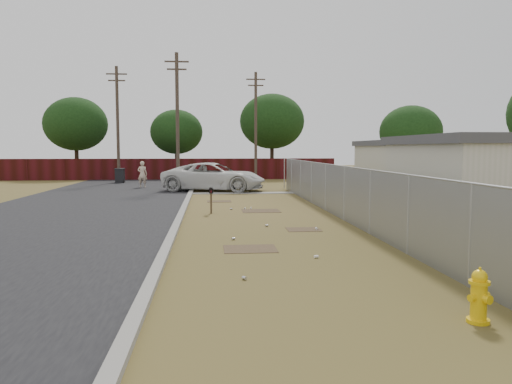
{
  "coord_description": "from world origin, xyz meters",
  "views": [
    {
      "loc": [
        -1.84,
        -17.99,
        2.66
      ],
      "look_at": [
        -0.21,
        -0.24,
        1.1
      ],
      "focal_mm": 35.0,
      "sensor_mm": 36.0,
      "label": 1
    }
  ],
  "objects": [
    {
      "name": "privacy_fence",
      "position": [
        -6.0,
        25.0,
        0.9
      ],
      "size": [
        30.0,
        0.12,
        1.8
      ],
      "primitive_type": "cube",
      "color": "#420E12",
      "rests_on": "ground"
    },
    {
      "name": "houses",
      "position": [
        9.7,
        3.13,
        1.56
      ],
      "size": [
        9.3,
        17.24,
        3.1
      ],
      "color": "beige",
      "rests_on": "ground"
    },
    {
      "name": "street",
      "position": [
        -6.76,
        8.05,
        0.02
      ],
      "size": [
        15.1,
        60.0,
        0.12
      ],
      "color": "black",
      "rests_on": "ground"
    },
    {
      "name": "ground",
      "position": [
        0.0,
        0.0,
        0.0
      ],
      "size": [
        120.0,
        120.0,
        0.0
      ],
      "primitive_type": "plane",
      "color": "brown",
      "rests_on": "ground"
    },
    {
      "name": "pickup_truck",
      "position": [
        -1.6,
        13.33,
        0.89
      ],
      "size": [
        6.94,
        4.51,
        1.78
      ],
      "primitive_type": "imported",
      "rotation": [
        0.0,
        0.0,
        1.31
      ],
      "color": "silver",
      "rests_on": "ground"
    },
    {
      "name": "scattered_litter",
      "position": [
        -0.16,
        -1.3,
        0.04
      ],
      "size": [
        2.9,
        11.97,
        0.07
      ],
      "color": "white",
      "rests_on": "ground"
    },
    {
      "name": "fire_hydrant",
      "position": [
        2.23,
        -10.91,
        0.4
      ],
      "size": [
        0.44,
        0.44,
        0.86
      ],
      "color": "yellow",
      "rests_on": "ground"
    },
    {
      "name": "horizon_trees",
      "position": [
        0.84,
        23.56,
        4.63
      ],
      "size": [
        33.32,
        31.94,
        7.78
      ],
      "color": "#342217",
      "rests_on": "ground"
    },
    {
      "name": "utility_poles",
      "position": [
        -3.67,
        20.67,
        4.69
      ],
      "size": [
        12.6,
        8.24,
        9.0
      ],
      "color": "#44362D",
      "rests_on": "ground"
    },
    {
      "name": "mailbox",
      "position": [
        -1.81,
        2.39,
        0.86
      ],
      "size": [
        0.16,
        0.47,
        1.08
      ],
      "color": "brown",
      "rests_on": "ground"
    },
    {
      "name": "trash_bin",
      "position": [
        -8.78,
        21.2,
        0.58
      ],
      "size": [
        0.74,
        0.81,
        1.13
      ],
      "color": "black",
      "rests_on": "ground"
    },
    {
      "name": "chainlink_fence",
      "position": [
        3.12,
        1.03,
        0.8
      ],
      "size": [
        0.1,
        27.06,
        2.02
      ],
      "color": "gray",
      "rests_on": "ground"
    },
    {
      "name": "pedestrian",
      "position": [
        -6.44,
        16.45,
        0.9
      ],
      "size": [
        0.71,
        0.51,
        1.8
      ],
      "primitive_type": "imported",
      "rotation": [
        0.0,
        0.0,
        3.01
      ],
      "color": "beige",
      "rests_on": "ground"
    }
  ]
}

